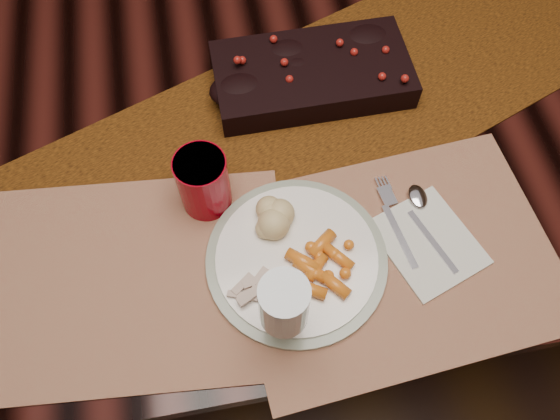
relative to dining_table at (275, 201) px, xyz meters
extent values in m
plane|color=black|center=(0.00, 0.00, -0.38)|extent=(5.00, 5.00, 0.00)
cube|color=black|center=(0.00, 0.00, 0.00)|extent=(1.80, 1.00, 0.75)
cube|color=#553106|center=(-0.05, -0.09, 0.38)|extent=(1.82, 1.01, 0.00)
cube|color=brown|center=(0.13, -0.33, 0.38)|extent=(0.51, 0.39, 0.00)
cube|color=brown|center=(-0.27, -0.30, 0.38)|extent=(0.49, 0.38, 0.00)
cylinder|color=white|center=(-0.02, -0.31, 0.39)|extent=(0.32, 0.32, 0.02)
cube|color=silver|center=(0.19, -0.32, 0.38)|extent=(0.18, 0.19, 0.01)
cylinder|color=#8F000E|center=(-0.14, -0.18, 0.43)|extent=(0.10, 0.10, 0.11)
camera|label=1|loc=(-0.10, -0.62, 1.15)|focal=35.00mm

